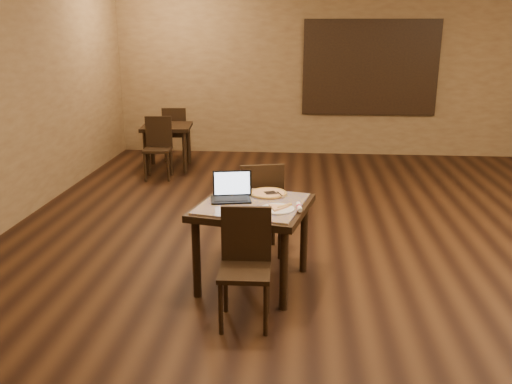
# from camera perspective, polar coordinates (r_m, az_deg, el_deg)

# --- Properties ---
(ground) EXTENTS (10.00, 10.00, 0.00)m
(ground) POSITION_cam_1_polar(r_m,az_deg,el_deg) (5.37, 11.75, -7.81)
(ground) COLOR black
(ground) RESTS_ON ground
(wall_back) EXTENTS (8.00, 0.02, 3.00)m
(wall_back) POSITION_cam_1_polar(r_m,az_deg,el_deg) (9.90, 8.94, 12.53)
(wall_back) COLOR olive
(wall_back) RESTS_ON ground
(mural) EXTENTS (2.34, 0.05, 1.64)m
(mural) POSITION_cam_1_polar(r_m,az_deg,el_deg) (9.91, 11.93, 12.66)
(mural) COLOR navy
(mural) RESTS_ON wall_back
(tiled_table) EXTENTS (1.10, 1.10, 0.76)m
(tiled_table) POSITION_cam_1_polar(r_m,az_deg,el_deg) (4.72, -0.33, -2.33)
(tiled_table) COLOR black
(tiled_table) RESTS_ON ground
(chair_main_near) EXTENTS (0.40, 0.40, 0.90)m
(chair_main_near) POSITION_cam_1_polar(r_m,az_deg,el_deg) (4.20, -1.12, -7.06)
(chair_main_near) COLOR black
(chair_main_near) RESTS_ON ground
(chair_main_far) EXTENTS (0.51, 0.51, 0.98)m
(chair_main_far) POSITION_cam_1_polar(r_m,az_deg,el_deg) (5.33, 0.47, -1.29)
(chair_main_far) COLOR black
(chair_main_far) RESTS_ON ground
(laptop) EXTENTS (0.38, 0.33, 0.24)m
(laptop) POSITION_cam_1_polar(r_m,az_deg,el_deg) (4.79, -2.61, 0.01)
(laptop) COLOR black
(laptop) RESTS_ON tiled_table
(plate) EXTENTS (0.28, 0.28, 0.02)m
(plate) POSITION_cam_1_polar(r_m,az_deg,el_deg) (4.50, 2.26, -1.82)
(plate) COLOR white
(plate) RESTS_ON tiled_table
(pizza_slice) EXTENTS (0.29, 0.29, 0.02)m
(pizza_slice) POSITION_cam_1_polar(r_m,az_deg,el_deg) (4.49, 2.26, -1.64)
(pizza_slice) COLOR #F8E1A5
(pizza_slice) RESTS_ON plate
(pizza_pan) EXTENTS (0.34, 0.34, 0.01)m
(pizza_pan) POSITION_cam_1_polar(r_m,az_deg,el_deg) (4.90, 1.31, -0.28)
(pizza_pan) COLOR silver
(pizza_pan) RESTS_ON tiled_table
(pizza_whole) EXTENTS (0.33, 0.33, 0.02)m
(pizza_whole) POSITION_cam_1_polar(r_m,az_deg,el_deg) (4.90, 1.32, -0.12)
(pizza_whole) COLOR #F8E1A5
(pizza_whole) RESTS_ON pizza_pan
(spatula) EXTENTS (0.19, 0.27, 0.01)m
(spatula) POSITION_cam_1_polar(r_m,az_deg,el_deg) (4.88, 1.54, -0.09)
(spatula) COLOR silver
(spatula) RESTS_ON pizza_whole
(napkin_roll) EXTENTS (0.06, 0.18, 0.04)m
(napkin_roll) POSITION_cam_1_polar(r_m,az_deg,el_deg) (4.53, 4.56, -1.58)
(napkin_roll) COLOR white
(napkin_roll) RESTS_ON tiled_table
(other_table_b) EXTENTS (0.84, 0.84, 0.72)m
(other_table_b) POSITION_cam_1_polar(r_m,az_deg,el_deg) (8.92, -9.34, 6.20)
(other_table_b) COLOR black
(other_table_b) RESTS_ON ground
(other_table_b_chair_near) EXTENTS (0.44, 0.44, 0.93)m
(other_table_b_chair_near) POSITION_cam_1_polar(r_m,az_deg,el_deg) (8.42, -10.25, 5.02)
(other_table_b_chair_near) COLOR black
(other_table_b_chair_near) RESTS_ON ground
(other_table_b_chair_far) EXTENTS (0.44, 0.44, 0.93)m
(other_table_b_chair_far) POSITION_cam_1_polar(r_m,az_deg,el_deg) (9.45, -8.48, 6.38)
(other_table_b_chair_far) COLOR black
(other_table_b_chair_far) RESTS_ON ground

